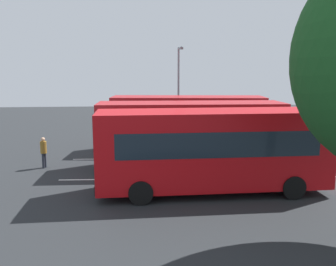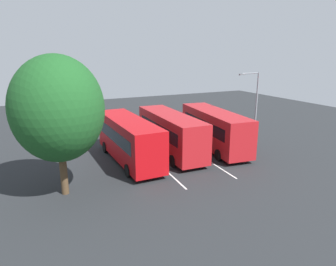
% 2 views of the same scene
% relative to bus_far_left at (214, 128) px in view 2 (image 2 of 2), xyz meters
% --- Properties ---
extents(ground_plane, '(66.64, 66.64, 0.00)m').
position_rel_bus_far_left_xyz_m(ground_plane, '(0.18, 4.07, -1.87)').
color(ground_plane, '#232628').
extents(bus_far_left, '(9.65, 3.42, 3.42)m').
position_rel_bus_far_left_xyz_m(bus_far_left, '(0.00, 0.00, 0.00)').
color(bus_far_left, '#AD191E').
rests_on(bus_far_left, ground).
extents(bus_center_left, '(9.52, 2.78, 3.42)m').
position_rel_bus_far_left_xyz_m(bus_center_left, '(0.45, 4.15, 0.00)').
color(bus_center_left, '#AD191E').
rests_on(bus_center_left, ground).
extents(bus_center_right, '(9.48, 2.65, 3.42)m').
position_rel_bus_far_left_xyz_m(bus_center_right, '(0.11, 7.98, 0.00)').
color(bus_center_right, '#B70C11').
rests_on(bus_center_right, ground).
extents(pedestrian, '(0.41, 0.41, 1.62)m').
position_rel_bus_far_left_xyz_m(pedestrian, '(8.02, 3.46, -0.92)').
color(pedestrian, '#232833').
rests_on(pedestrian, ground).
extents(street_lamp, '(0.22, 2.24, 6.70)m').
position_rel_bus_far_left_xyz_m(street_lamp, '(0.01, -4.40, 2.02)').
color(street_lamp, gray).
rests_on(street_lamp, ground).
extents(depot_tree, '(5.90, 5.31, 8.42)m').
position_rel_bus_far_left_xyz_m(depot_tree, '(-3.74, 13.41, 3.44)').
color(depot_tree, '#4C3823').
rests_on(depot_tree, ground).
extents(lane_stripe_outer_left, '(13.31, 0.77, 0.01)m').
position_rel_bus_far_left_xyz_m(lane_stripe_outer_left, '(0.18, 2.09, -1.86)').
color(lane_stripe_outer_left, silver).
rests_on(lane_stripe_outer_left, ground).
extents(lane_stripe_inner_left, '(13.31, 0.77, 0.01)m').
position_rel_bus_far_left_xyz_m(lane_stripe_inner_left, '(0.18, 6.04, -1.86)').
color(lane_stripe_inner_left, silver).
rests_on(lane_stripe_inner_left, ground).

